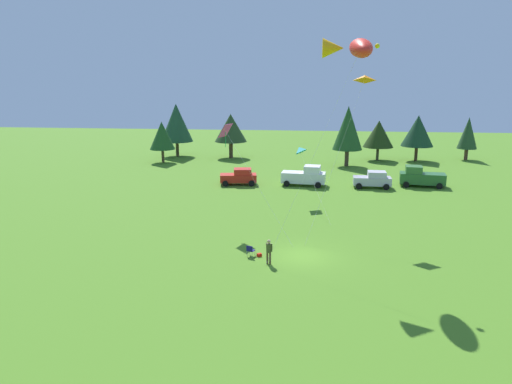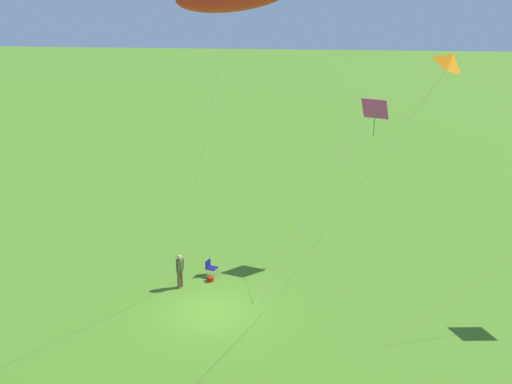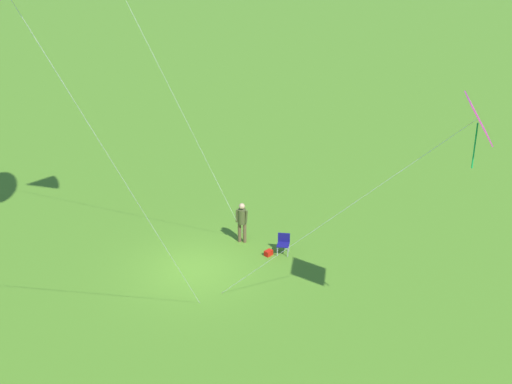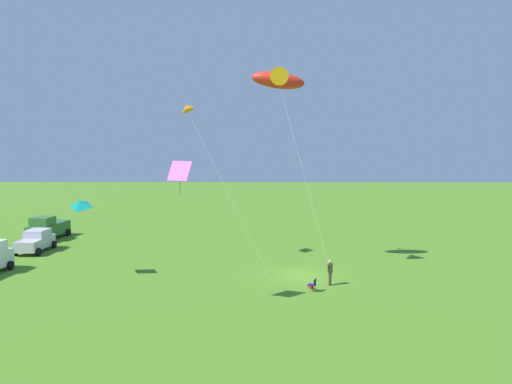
% 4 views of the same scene
% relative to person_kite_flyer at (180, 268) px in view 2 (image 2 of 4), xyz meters
% --- Properties ---
extents(ground_plane, '(160.00, 160.00, 0.00)m').
position_rel_person_kite_flyer_xyz_m(ground_plane, '(2.29, 1.80, -1.02)').
color(ground_plane, '#4B7D20').
extents(person_kite_flyer, '(0.50, 0.46, 1.74)m').
position_rel_person_kite_flyer_xyz_m(person_kite_flyer, '(0.00, 0.00, 0.00)').
color(person_kite_flyer, brown).
rests_on(person_kite_flyer, ground).
extents(folding_chair, '(0.62, 0.62, 0.82)m').
position_rel_person_kite_flyer_xyz_m(folding_chair, '(-1.41, 1.29, -0.53)').
color(folding_chair, navy).
rests_on(folding_chair, ground).
extents(backpack_on_grass, '(0.39, 0.36, 0.22)m').
position_rel_person_kite_flyer_xyz_m(backpack_on_grass, '(-0.78, 1.35, -0.91)').
color(backpack_on_grass, red).
rests_on(backpack_on_grass, ground).
extents(kite_delta_orange, '(5.31, 7.11, 12.69)m').
position_rel_person_kite_flyer_xyz_m(kite_delta_orange, '(6.96, 10.63, 11.25)').
color(kite_delta_orange, orange).
rests_on(kite_delta_orange, ground).
extents(kite_diamond_rainbow, '(6.53, 6.42, 8.57)m').
position_rel_person_kite_flyer_xyz_m(kite_diamond_rainbow, '(-4.32, 9.26, 6.84)').
color(kite_diamond_rainbow, '#D63B9B').
rests_on(kite_diamond_rainbow, ground).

